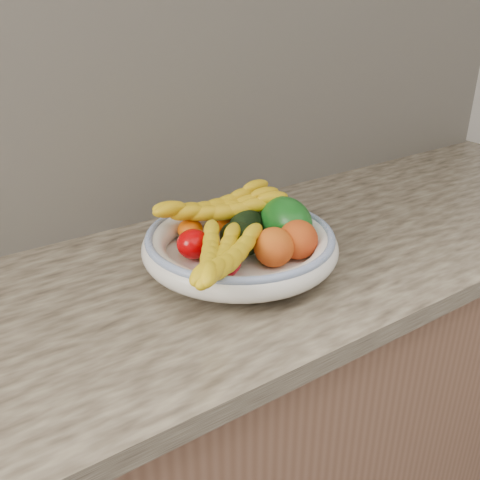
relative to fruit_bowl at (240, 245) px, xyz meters
name	(u,v)px	position (x,y,z in m)	size (l,w,h in m)	color
kitchen_counter	(234,420)	(0.00, 0.03, -0.48)	(2.44, 0.66, 1.40)	brown
fruit_bowl	(240,245)	(0.00, 0.00, 0.00)	(0.39, 0.39, 0.08)	white
clementine_back_left	(190,230)	(-0.05, 0.11, 0.01)	(0.05, 0.05, 0.05)	#F26205
clementine_back_right	(223,222)	(0.03, 0.10, 0.01)	(0.05, 0.05, 0.04)	#FD6005
tomato_left	(193,244)	(-0.09, 0.03, 0.01)	(0.07, 0.07, 0.06)	#BB0003
tomato_near_left	(223,261)	(-0.08, -0.06, 0.01)	(0.07, 0.07, 0.06)	#C7000E
avocado_center	(240,239)	(0.00, 0.00, 0.02)	(0.07, 0.10, 0.07)	black
avocado_right	(246,225)	(0.05, 0.05, 0.02)	(0.07, 0.10, 0.07)	black
green_mango	(286,220)	(0.11, 0.00, 0.03)	(0.09, 0.14, 0.10)	#0E4E12
peach_front	(274,247)	(0.03, -0.07, 0.02)	(0.08, 0.08, 0.08)	orange
peach_right	(298,240)	(0.09, -0.08, 0.02)	(0.08, 0.08, 0.08)	orange
banana_bunch_back	(219,211)	(0.01, 0.09, 0.04)	(0.30, 0.11, 0.08)	yellow
banana_bunch_front	(220,262)	(-0.10, -0.09, 0.03)	(0.29, 0.11, 0.08)	yellow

